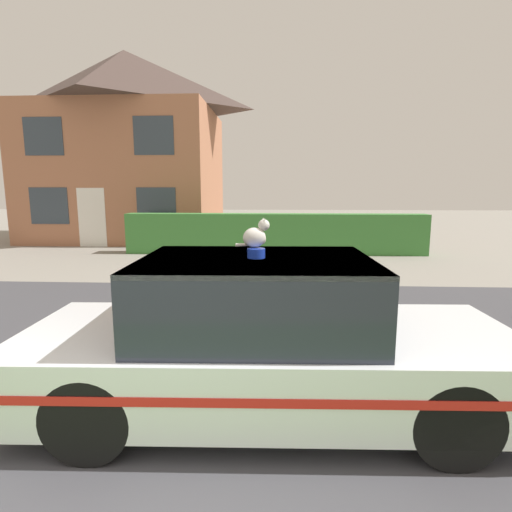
% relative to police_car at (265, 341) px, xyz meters
% --- Properties ---
extents(road_strip, '(28.00, 6.26, 0.01)m').
position_rel_police_car_xyz_m(road_strip, '(-0.78, 1.84, -0.68)').
color(road_strip, '#424247').
rests_on(road_strip, ground).
extents(garden_hedge, '(9.53, 0.64, 1.28)m').
position_rel_police_car_xyz_m(garden_hedge, '(0.03, 9.31, -0.05)').
color(garden_hedge, '#3D7F38').
rests_on(garden_hedge, ground).
extents(police_car, '(4.41, 1.77, 1.52)m').
position_rel_police_car_xyz_m(police_car, '(0.00, 0.00, 0.00)').
color(police_car, black).
rests_on(police_car, road_strip).
extents(cat, '(0.31, 0.19, 0.26)m').
position_rel_police_car_xyz_m(cat, '(-0.08, 0.07, 0.95)').
color(cat, silver).
rests_on(cat, police_car).
extents(house_left, '(7.45, 5.96, 7.57)m').
position_rel_police_car_xyz_m(house_left, '(-6.11, 13.40, 3.18)').
color(house_left, '#A86B4C').
rests_on(house_left, ground).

